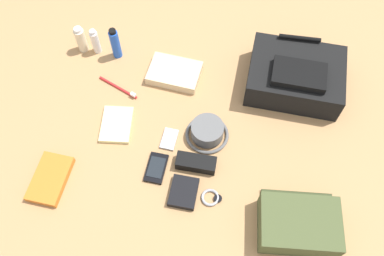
# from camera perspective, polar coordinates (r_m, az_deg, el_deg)

# --- Properties ---
(ground_plane) EXTENTS (2.64, 2.02, 0.02)m
(ground_plane) POSITION_cam_1_polar(r_m,az_deg,el_deg) (1.52, -0.00, -0.95)
(ground_plane) COLOR #AE8050
(ground_plane) RESTS_ON ground
(backpack) EXTENTS (0.37, 0.29, 0.15)m
(backpack) POSITION_cam_1_polar(r_m,az_deg,el_deg) (1.62, 14.13, 7.03)
(backpack) COLOR black
(backpack) RESTS_ON ground_plane
(toiletry_pouch) EXTENTS (0.26, 0.23, 0.09)m
(toiletry_pouch) POSITION_cam_1_polar(r_m,az_deg,el_deg) (1.38, 14.58, -12.75)
(toiletry_pouch) COLOR #47512D
(toiletry_pouch) RESTS_ON ground_plane
(bucket_hat) EXTENTS (0.16, 0.16, 0.06)m
(bucket_hat) POSITION_cam_1_polar(r_m,az_deg,el_deg) (1.49, 2.14, -0.41)
(bucket_hat) COLOR #5F5F5F
(bucket_hat) RESTS_ON ground_plane
(lotion_bottle) EXTENTS (0.04, 0.04, 0.12)m
(lotion_bottle) POSITION_cam_1_polar(r_m,az_deg,el_deg) (1.75, -15.12, 11.78)
(lotion_bottle) COLOR beige
(lotion_bottle) RESTS_ON ground_plane
(toothpaste_tube) EXTENTS (0.03, 0.03, 0.12)m
(toothpaste_tube) POSITION_cam_1_polar(r_m,az_deg,el_deg) (1.73, -13.24, 11.59)
(toothpaste_tube) COLOR white
(toothpaste_tube) RESTS_ON ground_plane
(deodorant_spray) EXTENTS (0.04, 0.04, 0.15)m
(deodorant_spray) POSITION_cam_1_polar(r_m,az_deg,el_deg) (1.69, -10.59, 11.44)
(deodorant_spray) COLOR blue
(deodorant_spray) RESTS_ON ground_plane
(paperback_novel) EXTENTS (0.12, 0.19, 0.03)m
(paperback_novel) POSITION_cam_1_polar(r_m,az_deg,el_deg) (1.50, -19.05, -6.70)
(paperback_novel) COLOR orange
(paperback_novel) RESTS_ON ground_plane
(cell_phone) EXTENTS (0.07, 0.12, 0.01)m
(cell_phone) POSITION_cam_1_polar(r_m,az_deg,el_deg) (1.45, -4.98, -5.54)
(cell_phone) COLOR black
(cell_phone) RESTS_ON ground_plane
(media_player) EXTENTS (0.06, 0.09, 0.01)m
(media_player) POSITION_cam_1_polar(r_m,az_deg,el_deg) (1.50, -3.17, -1.56)
(media_player) COLOR #B7B7BC
(media_player) RESTS_ON ground_plane
(wristwatch) EXTENTS (0.07, 0.06, 0.01)m
(wristwatch) POSITION_cam_1_polar(r_m,az_deg,el_deg) (1.41, 2.69, -9.62)
(wristwatch) COLOR #99999E
(wristwatch) RESTS_ON ground_plane
(toothbrush) EXTENTS (0.17, 0.08, 0.02)m
(toothbrush) POSITION_cam_1_polar(r_m,az_deg,el_deg) (1.63, -9.94, 5.44)
(toothbrush) COLOR red
(toothbrush) RESTS_ON ground_plane
(wallet) EXTENTS (0.09, 0.11, 0.02)m
(wallet) POSITION_cam_1_polar(r_m,az_deg,el_deg) (1.41, -1.17, -8.89)
(wallet) COLOR black
(wallet) RESTS_ON ground_plane
(notepad) EXTENTS (0.12, 0.16, 0.02)m
(notepad) POSITION_cam_1_polar(r_m,az_deg,el_deg) (1.55, -10.41, 0.48)
(notepad) COLOR beige
(notepad) RESTS_ON ground_plane
(folded_towel) EXTENTS (0.21, 0.16, 0.04)m
(folded_towel) POSITION_cam_1_polar(r_m,az_deg,el_deg) (1.64, -2.44, 7.65)
(folded_towel) COLOR beige
(folded_towel) RESTS_ON ground_plane
(sunglasses_case) EXTENTS (0.14, 0.06, 0.04)m
(sunglasses_case) POSITION_cam_1_polar(r_m,az_deg,el_deg) (1.44, 0.56, -4.87)
(sunglasses_case) COLOR black
(sunglasses_case) RESTS_ON ground_plane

